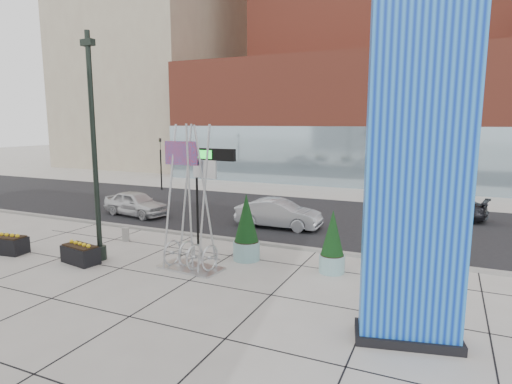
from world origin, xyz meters
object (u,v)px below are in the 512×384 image
at_px(overhead_street_sign, 211,163).
at_px(car_silver_mid, 278,214).
at_px(car_white_west, 136,204).
at_px(public_art_sculpture, 190,232).
at_px(blue_pylon, 417,179).
at_px(lamp_post, 95,170).
at_px(concrete_bollard, 126,234).

bearing_deg(overhead_street_sign, car_silver_mid, 75.97).
bearing_deg(overhead_street_sign, car_white_west, 156.07).
bearing_deg(public_art_sculpture, blue_pylon, -10.32).
distance_m(lamp_post, overhead_street_sign, 4.55).
height_order(blue_pylon, overhead_street_sign, blue_pylon).
relative_size(concrete_bollard, car_silver_mid, 0.14).
xyz_separation_m(concrete_bollard, car_white_west, (-3.11, 4.47, 0.39)).
relative_size(public_art_sculpture, overhead_street_sign, 1.25).
height_order(concrete_bollard, car_white_west, car_white_west).
height_order(lamp_post, car_white_west, lamp_post).
distance_m(public_art_sculpture, overhead_street_sign, 3.61).
xyz_separation_m(concrete_bollard, overhead_street_sign, (4.05, 0.80, 3.33)).
xyz_separation_m(overhead_street_sign, car_silver_mid, (1.35, 4.36, -2.92)).
bearing_deg(blue_pylon, public_art_sculpture, 150.93).
bearing_deg(blue_pylon, car_silver_mid, 114.39).
xyz_separation_m(concrete_bollard, car_silver_mid, (5.40, 5.15, 0.40)).
bearing_deg(car_white_west, car_silver_mid, -76.48).
relative_size(public_art_sculpture, concrete_bollard, 8.44).
bearing_deg(lamp_post, car_white_west, 120.02).
height_order(lamp_post, car_silver_mid, lamp_post).
bearing_deg(car_white_west, overhead_street_sign, -108.22).
distance_m(blue_pylon, overhead_street_sign, 9.79).
bearing_deg(car_white_west, public_art_sculpture, -120.31).
xyz_separation_m(public_art_sculpture, concrete_bollard, (-4.74, 1.94, -1.07)).
relative_size(concrete_bollard, overhead_street_sign, 0.15).
xyz_separation_m(blue_pylon, lamp_post, (-11.54, 1.74, -0.49)).
height_order(concrete_bollard, car_silver_mid, car_silver_mid).
height_order(blue_pylon, car_white_west, blue_pylon).
bearing_deg(blue_pylon, car_white_west, 138.29).
distance_m(lamp_post, public_art_sculpture, 4.42).
bearing_deg(lamp_post, car_silver_mid, 59.53).
bearing_deg(blue_pylon, lamp_post, 158.90).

